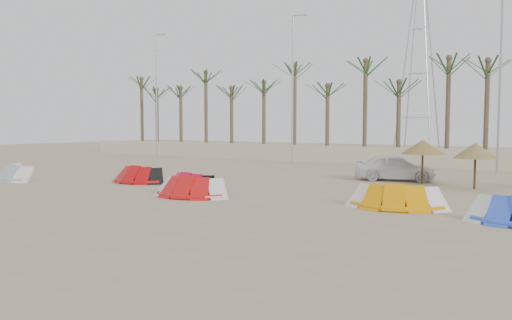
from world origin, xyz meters
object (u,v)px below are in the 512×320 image
Objects in this scene: kite_red_left at (142,174)px; car at (395,167)px; kite_red_right at (195,186)px; kite_orange at (399,196)px; parasol_mid at (475,151)px; parasol_left at (423,147)px; kite_grey at (22,171)px; kite_red_mid at (192,182)px.

kite_red_left is 12.97m from car.
kite_orange is (7.74, 1.82, 0.00)m from kite_red_right.
parasol_mid is 0.52× the size of car.
kite_orange is 1.60× the size of parasol_left.
car is (4.90, 10.12, 0.27)m from kite_red_right.
parasol_left is 2.06m from car.
parasol_mid is (14.44, 6.37, 1.31)m from kite_red_left.
kite_grey is at bearing -179.18° from kite_red_right.
kite_red_left is at bearing -156.20° from parasol_mid.
kite_red_mid is 1.38m from kite_red_right.
parasol_left is (-1.26, 7.60, 1.39)m from kite_orange.
kite_red_mid is 10.86m from car.
kite_red_mid is at bearing -131.46° from parasol_left.
kite_red_mid is 11.33m from parasol_left.
kite_grey is 1.23× the size of kite_red_left.
kite_grey is 6.87m from kite_red_left.
kite_red_mid is 0.91× the size of kite_red_right.
kite_red_right is at bearing 0.82° from kite_grey.
parasol_left is at bearing 30.80° from kite_red_left.
kite_grey is 20.73m from parasol_left.
kite_red_left is at bearing 157.02° from kite_red_right.
car is (-2.84, 8.30, 0.27)m from kite_orange.
kite_red_mid is at bearing 6.07° from kite_grey.
kite_grey is 19.66m from car.
car is (10.35, 7.81, 0.27)m from kite_red_left.
car reaches higher than kite_red_right.
parasol_left is at bearing 163.59° from parasol_mid.
kite_red_right is at bearing -45.66° from kite_red_mid.
kite_grey is at bearing -157.00° from parasol_mid.
kite_red_right is at bearing -124.54° from parasol_left.
kite_grey is 22.68m from parasol_mid.
kite_grey is 1.27× the size of kite_red_mid.
kite_red_left is 1.03× the size of kite_red_mid.
parasol_mid is at bearing 23.80° from kite_red_left.
car is at bearing 37.05° from kite_red_left.
car reaches higher than kite_red_left.
kite_orange is 0.86× the size of car.
kite_red_mid and kite_orange have the same top height.
parasol_mid is at bearing 43.97° from kite_red_right.
kite_red_right is 11.25m from car.
kite_orange is 1.66× the size of parasol_mid.
kite_red_right is at bearing -22.98° from kite_red_left.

